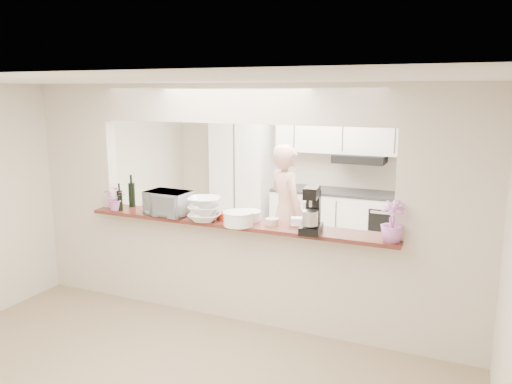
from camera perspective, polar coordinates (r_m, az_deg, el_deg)
The scene contains 19 objects.
floor at distance 5.62m, azimuth -2.03°, elevation -14.03°, with size 6.00×6.00×0.00m, color gray.
tile_overlay at distance 6.94m, azimuth 3.52°, elevation -8.90°, with size 5.00×2.90×0.01m, color silver.
partition at distance 5.16m, azimuth -2.15°, elevation 1.00°, with size 5.00×0.15×2.50m.
bar_counter at distance 5.40m, azimuth -2.10°, elevation -8.52°, with size 3.40×0.38×1.09m.
kitchen_cabinets at distance 7.81m, azimuth 5.26°, elevation 0.77°, with size 3.15×0.62×2.25m.
refrigerator at distance 7.40m, azimuth 21.75°, elevation -1.60°, with size 0.75×0.70×1.70m, color #B9B8BE.
flower_left at distance 5.85m, azimuth -15.66°, elevation -0.64°, with size 0.26×0.23×0.29m, color #C7699F.
wine_bottle_a at distance 5.83m, azimuth -15.31°, elevation -0.89°, with size 0.06×0.06×0.31m.
wine_bottle_b at distance 5.99m, azimuth -14.01°, elevation -0.25°, with size 0.08×0.08×0.38m.
toaster_oven at distance 5.51m, azimuth -9.99°, elevation -1.26°, with size 0.48×0.32×0.26m, color #A6A7AB.
serving_bowls at distance 5.20m, azimuth -5.92°, elevation -2.00°, with size 0.33×0.33×0.25m, color white.
plate_stack_a at distance 5.02m, azimuth -2.03°, elevation -3.06°, with size 0.31×0.31×0.14m.
plate_stack_b at distance 5.22m, azimuth -0.99°, elevation -2.72°, with size 0.29×0.29×0.10m.
red_bowl at distance 5.28m, azimuth -3.73°, elevation -2.76°, with size 0.15×0.15×0.07m, color maroon.
tan_bowl at distance 5.06m, azimuth 1.83°, elevation -3.40°, with size 0.14×0.14×0.06m, color #C6B08C.
utensil_caddy at distance 5.02m, azimuth 5.31°, elevation -2.72°, with size 0.30×0.22×0.25m.
stand_mixer at distance 4.78m, azimuth 6.39°, elevation -2.27°, with size 0.23×0.33×0.45m.
flower_right at distance 4.61m, azimuth 15.31°, elevation -3.30°, with size 0.21×0.21×0.37m, color #C96ECC.
person at distance 6.53m, azimuth 3.47°, elevation -2.25°, with size 0.64×0.42×1.75m, color tan.
Camera 1 is at (2.19, -4.58, 2.42)m, focal length 35.00 mm.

